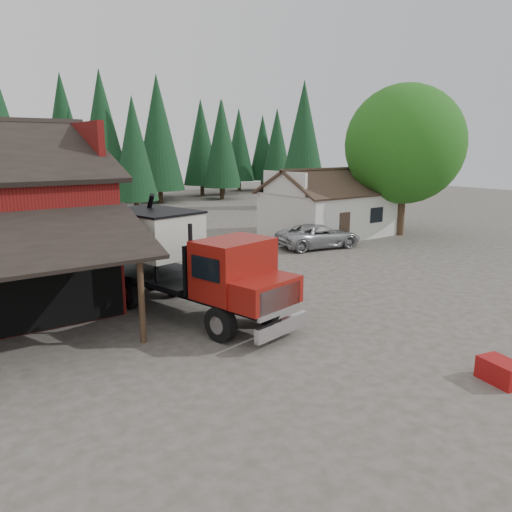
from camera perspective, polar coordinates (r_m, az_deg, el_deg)
ground at (r=17.66m, az=7.23°, el=-7.76°), size 120.00×120.00×0.00m
farmhouse at (r=35.24m, az=8.29°, el=5.11°), size 8.60×6.42×4.65m
deciduous_tree at (r=35.96m, az=16.64°, el=11.65°), size 8.00×8.00×10.20m
conifer_backdrop at (r=55.53m, az=-24.03°, el=5.06°), size 76.00×16.00×16.00m
near_pine_b at (r=45.48m, az=-13.79°, el=11.84°), size 3.96×3.96×10.40m
near_pine_c at (r=50.63m, az=5.45°, el=13.28°), size 4.84×4.84×12.40m
feed_truck at (r=18.49m, az=-8.51°, el=-0.42°), size 4.47×9.79×4.28m
silver_car at (r=30.72m, az=7.20°, el=2.31°), size 5.61×3.41×1.45m
equip_box at (r=14.85m, az=26.21°, el=-11.75°), size 0.92×1.22×0.60m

